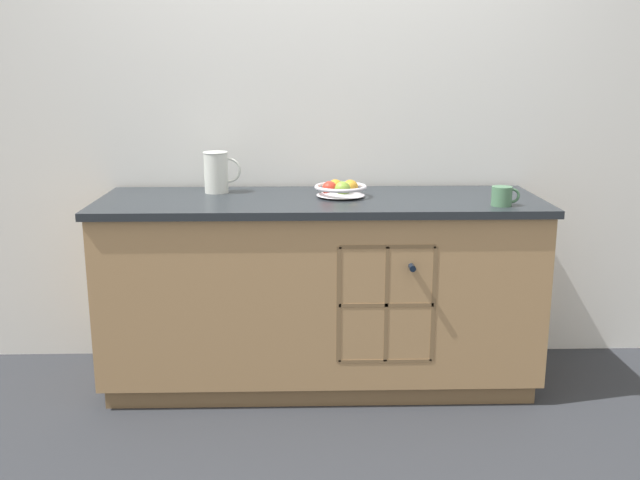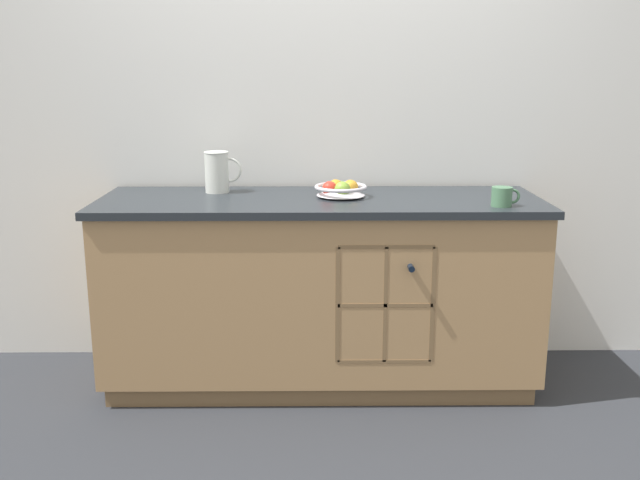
% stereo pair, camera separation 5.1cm
% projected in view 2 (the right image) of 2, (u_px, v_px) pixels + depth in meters
% --- Properties ---
extents(ground_plane, '(14.00, 14.00, 0.00)m').
position_uv_depth(ground_plane, '(320.00, 379.00, 3.54)').
color(ground_plane, '#2D3035').
extents(back_wall, '(4.42, 0.06, 2.55)m').
position_uv_depth(back_wall, '(319.00, 114.00, 3.61)').
color(back_wall, white).
rests_on(back_wall, ground_plane).
extents(kitchen_island, '(2.06, 0.70, 0.91)m').
position_uv_depth(kitchen_island, '(320.00, 290.00, 3.42)').
color(kitchen_island, brown).
rests_on(kitchen_island, ground_plane).
extents(fruit_bowl, '(0.25, 0.25, 0.08)m').
position_uv_depth(fruit_bowl, '(340.00, 189.00, 3.34)').
color(fruit_bowl, silver).
rests_on(fruit_bowl, kitchen_island).
extents(white_pitcher, '(0.18, 0.12, 0.20)m').
position_uv_depth(white_pitcher, '(218.00, 171.00, 3.45)').
color(white_pitcher, silver).
rests_on(white_pitcher, kitchen_island).
extents(ceramic_mug, '(0.13, 0.09, 0.09)m').
position_uv_depth(ceramic_mug, '(502.00, 197.00, 3.12)').
color(ceramic_mug, '#4C7A56').
rests_on(ceramic_mug, kitchen_island).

